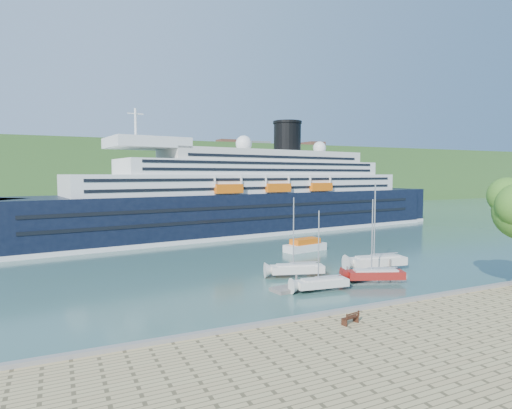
{
  "coord_description": "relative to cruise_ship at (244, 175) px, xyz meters",
  "views": [
    {
      "loc": [
        -26.45,
        -27.43,
        11.95
      ],
      "look_at": [
        0.4,
        30.0,
        7.52
      ],
      "focal_mm": 30.0,
      "sensor_mm": 36.0,
      "label": 1
    }
  ],
  "objects": [
    {
      "name": "ground",
      "position": [
        -8.38,
        -52.93,
        -11.8
      ],
      "size": [
        400.0,
        400.0,
        0.0
      ],
      "primitive_type": "plane",
      "color": "#30564C",
      "rests_on": "ground"
    },
    {
      "name": "far_hillside",
      "position": [
        -8.38,
        92.07,
        0.2
      ],
      "size": [
        400.0,
        50.0,
        24.0
      ],
      "primitive_type": "cube",
      "color": "#2E5020",
      "rests_on": "ground"
    },
    {
      "name": "quay_coping",
      "position": [
        -8.38,
        -53.13,
        -10.65
      ],
      "size": [
        220.0,
        0.5,
        0.3
      ],
      "primitive_type": "cube",
      "color": "slate",
      "rests_on": "promenade"
    },
    {
      "name": "cruise_ship",
      "position": [
        0.0,
        0.0,
        0.0
      ],
      "size": [
        106.22,
        29.34,
        23.6
      ],
      "primitive_type": null,
      "rotation": [
        0.0,
        0.0,
        0.14
      ],
      "color": "black",
      "rests_on": "ground"
    },
    {
      "name": "park_bench",
      "position": [
        -15.57,
        -55.49,
        -10.3
      ],
      "size": [
        1.66,
        0.97,
        1.0
      ],
      "primitive_type": null,
      "rotation": [
        0.0,
        0.0,
        0.22
      ],
      "color": "#412012",
      "rests_on": "promenade"
    },
    {
      "name": "floating_pontoon",
      "position": [
        -6.85,
        -41.49,
        -11.61
      ],
      "size": [
        16.96,
        4.61,
        0.37
      ],
      "primitive_type": null,
      "rotation": [
        0.0,
        0.0,
        0.15
      ],
      "color": "slate",
      "rests_on": "ground"
    },
    {
      "name": "sailboat_white_near",
      "position": [
        -10.37,
        -44.07,
        -7.83
      ],
      "size": [
        6.28,
        2.31,
        7.94
      ],
      "primitive_type": null,
      "rotation": [
        0.0,
        0.0,
        -0.1
      ],
      "color": "silver",
      "rests_on": "ground"
    },
    {
      "name": "sailboat_red",
      "position": [
        -3.12,
        -43.79,
        -7.38
      ],
      "size": [
        7.06,
        4.34,
        8.85
      ],
      "primitive_type": null,
      "rotation": [
        0.0,
        0.0,
        -0.39
      ],
      "color": "maroon",
      "rests_on": "ground"
    },
    {
      "name": "sailboat_white_far",
      "position": [
        1.6,
        -38.71,
        -6.61
      ],
      "size": [
        8.28,
        3.47,
        10.38
      ],
      "primitive_type": null,
      "rotation": [
        0.0,
        0.0,
        -0.16
      ],
      "color": "silver",
      "rests_on": "ground"
    },
    {
      "name": "tender_launch",
      "position": [
        0.24,
        -23.55,
        -10.81
      ],
      "size": [
        7.53,
        3.79,
        1.99
      ],
      "primitive_type": null,
      "rotation": [
        0.0,
        0.0,
        0.19
      ],
      "color": "#DF5E0D",
      "rests_on": "ground"
    },
    {
      "name": "sailboat_extra",
      "position": [
        -9.53,
        -37.67,
        -7.36
      ],
      "size": [
        7.14,
        3.78,
        8.89
      ],
      "primitive_type": null,
      "rotation": [
        0.0,
        0.0,
        -0.29
      ],
      "color": "silver",
      "rests_on": "ground"
    }
  ]
}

